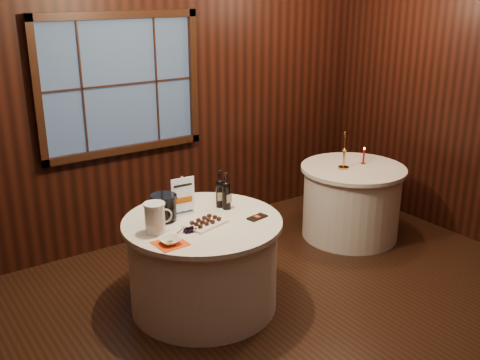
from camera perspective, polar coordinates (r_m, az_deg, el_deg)
back_wall at (r=5.54m, az=-12.08°, el=8.42°), size 6.00×0.10×3.00m
main_table at (r=4.65m, az=-3.75°, el=-8.41°), size 1.28×1.28×0.77m
side_table at (r=6.02m, az=11.22°, el=-2.14°), size 1.08×1.08×0.77m
sign_stand at (r=4.58m, az=-5.82°, el=-2.15°), size 0.20×0.11×0.32m
port_bottle_left at (r=4.70m, az=-2.02°, el=-1.13°), size 0.08×0.09×0.32m
port_bottle_right at (r=4.65m, az=-1.39°, el=-1.36°), size 0.07×0.08×0.31m
ice_bucket at (r=4.46m, az=-7.73°, el=-2.75°), size 0.21×0.21×0.22m
chocolate_plate at (r=4.39m, az=-3.55°, el=-4.33°), size 0.36×0.28×0.05m
chocolate_box at (r=4.51m, az=1.76°, el=-3.81°), size 0.18×0.11×0.01m
grape_bunch at (r=4.28m, az=-5.17°, el=-4.99°), size 0.17×0.09×0.04m
glass_pitcher at (r=4.26m, az=-8.62°, el=-3.80°), size 0.22×0.17×0.24m
orange_napkin at (r=4.11m, az=-7.09°, el=-6.42°), size 0.23×0.23×0.00m
cracker_bowl at (r=4.10m, az=-7.11°, el=-6.16°), size 0.15×0.15×0.04m
brass_candlestick at (r=5.77m, az=10.55°, el=2.49°), size 0.11×0.11×0.39m
red_candle at (r=5.98m, az=12.44°, el=2.23°), size 0.05×0.05×0.18m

